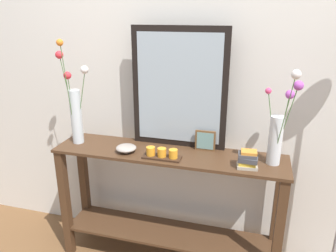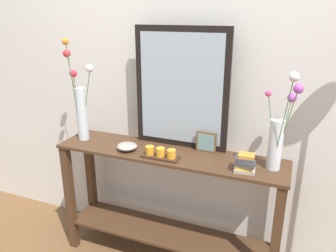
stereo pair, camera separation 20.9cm
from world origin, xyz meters
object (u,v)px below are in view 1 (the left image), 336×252
Objects in this scene: candle_tray at (162,154)px; book_stack at (248,160)px; console_table at (168,197)px; tall_vase_left at (75,107)px; picture_frame_small at (205,141)px; mirror_leaning at (179,89)px; vase_right at (278,130)px; decorative_bowl at (126,148)px.

book_stack reaches higher than candle_tray.
console_table is 0.65m from book_stack.
tall_vase_left reaches higher than console_table.
picture_frame_small is (0.23, 0.10, 0.41)m from console_table.
console_table is 1.93× the size of mirror_leaning.
candle_tray is 1.92× the size of book_stack.
vase_right is at bearing -11.52° from mirror_leaning.
book_stack is (0.28, -0.19, -0.02)m from picture_frame_small.
mirror_leaning is at bearing 168.48° from vase_right.
decorative_bowl is at bearing -175.11° from vase_right.
mirror_leaning is 3.27× the size of candle_tray.
mirror_leaning reaches higher than vase_right.
tall_vase_left reaches higher than book_stack.
book_stack is at bearing -33.65° from picture_frame_small.
mirror_leaning reaches higher than console_table.
mirror_leaning is at bearing 167.97° from picture_frame_small.
mirror_leaning is 6.29× the size of book_stack.
book_stack is (0.48, -0.23, -0.35)m from mirror_leaning.
decorative_bowl is at bearing 173.71° from candle_tray.
picture_frame_small is at bearing 39.18° from candle_tray.
tall_vase_left is 5.20× the size of picture_frame_small.
decorative_bowl is (-0.30, -0.21, -0.37)m from mirror_leaning.
tall_vase_left is 0.69m from candle_tray.
mirror_leaning is 0.52m from decorative_bowl.
tall_vase_left reaches higher than decorative_bowl.
book_stack is at bearing -25.78° from mirror_leaning.
candle_tray is at bearing -6.29° from decorative_bowl.
candle_tray is (0.65, -0.09, -0.23)m from tall_vase_left.
candle_tray is 1.77× the size of picture_frame_small.
mirror_leaning is 0.63m from book_stack.
tall_vase_left reaches higher than picture_frame_small.
candle_tray reaches higher than console_table.
picture_frame_small is at bearing 18.82° from decorative_bowl.
mirror_leaning is 0.67m from vase_right.
decorative_bowl is at bearing -145.25° from mirror_leaning.
book_stack is (0.51, -0.09, 0.39)m from console_table.
tall_vase_left reaches higher than candle_tray.
mirror_leaning is 5.77× the size of picture_frame_small.
vase_right is 0.72m from candle_tray.
vase_right reaches higher than picture_frame_small.
console_table is 0.38m from candle_tray.
console_table is 0.48m from picture_frame_small.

